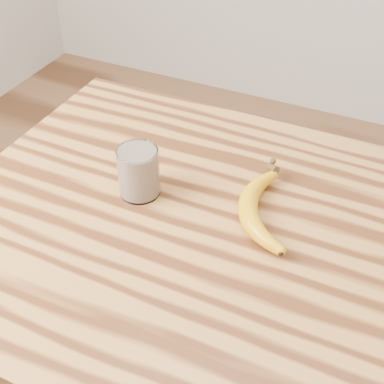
% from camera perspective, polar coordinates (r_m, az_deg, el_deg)
% --- Properties ---
extents(table, '(1.20, 0.80, 0.90)m').
position_cam_1_polar(table, '(1.06, 6.55, -10.42)').
color(table, '#B37639').
rests_on(table, ground).
extents(smoothie_glass, '(0.08, 0.08, 0.10)m').
position_cam_1_polar(smoothie_glass, '(1.03, -5.72, 2.17)').
color(smoothie_glass, white).
rests_on(smoothie_glass, table).
extents(banana, '(0.22, 0.33, 0.04)m').
position_cam_1_polar(banana, '(1.00, 5.92, -1.81)').
color(banana, orange).
rests_on(banana, table).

